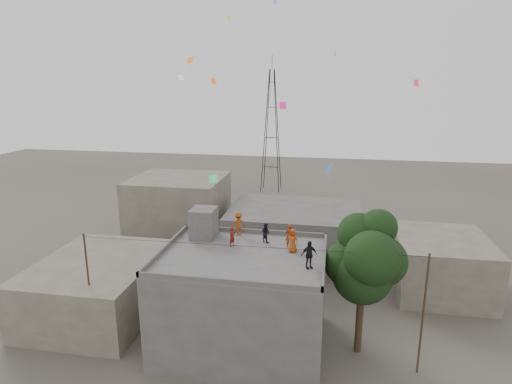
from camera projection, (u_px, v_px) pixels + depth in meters
The scene contains 18 objects.
ground at pixel (243, 343), 27.51m from camera, with size 140.00×140.00×0.00m, color #48443B.
main_building at pixel (243, 300), 26.74m from camera, with size 10.00×8.00×6.10m.
parapet at pixel (242, 253), 25.93m from camera, with size 10.00×8.00×0.30m.
stair_head_box at pixel (204, 223), 28.74m from camera, with size 1.60×1.80×2.00m, color #4D4A48.
neighbor_west at pixel (99, 286), 30.80m from camera, with size 8.00×10.00×4.00m, color #5D5749.
neighbor_north at pixel (295, 234), 39.87m from camera, with size 12.00×9.00×5.00m, color #4D4A48.
neighbor_northwest at pixel (179, 211), 43.58m from camera, with size 9.00×8.00×7.00m, color #5D5749.
neighbor_east at pixel (440, 264), 34.07m from camera, with size 7.00×8.00×4.40m, color #5D5749.
tree at pixel (366, 260), 25.27m from camera, with size 4.90×4.60×9.10m.
utility_line at pixel (247, 300), 25.27m from camera, with size 20.12×0.62×7.40m.
transmission_tower at pixel (271, 131), 64.00m from camera, with size 2.97×2.97×20.01m.
person_red_adult at pixel (290, 236), 27.00m from camera, with size 0.56×0.37×1.55m, color maroon.
person_orange_child at pixel (293, 241), 26.26m from camera, with size 0.73×0.48×1.50m, color #AC4513.
person_dark_child at pixel (266, 233), 27.91m from camera, with size 0.62×0.49×1.28m, color black.
person_dark_adult at pixel (309, 255), 23.96m from camera, with size 0.95×0.40×1.62m, color black.
person_orange_adult at pixel (238, 224), 29.17m from camera, with size 1.05×0.61×1.63m, color #994411.
person_red_child at pixel (232, 237), 27.19m from camera, with size 0.47×0.31×1.29m, color maroon.
kites at pixel (270, 96), 30.23m from camera, with size 17.67×15.81×12.46m.
Camera 1 is at (5.10, -23.63, 16.36)m, focal length 30.00 mm.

